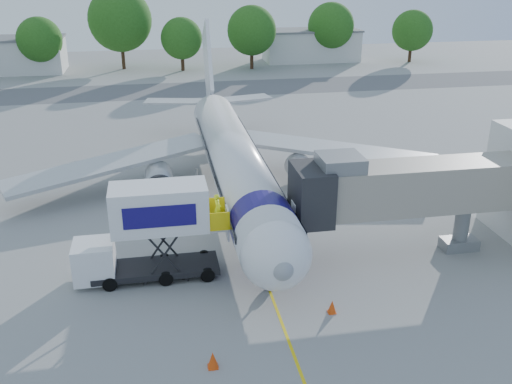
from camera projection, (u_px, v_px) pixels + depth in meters
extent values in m
plane|color=#969794|center=(242.00, 217.00, 39.68)|extent=(160.00, 160.00, 0.00)
cube|color=yellow|center=(242.00, 217.00, 39.67)|extent=(0.15, 70.00, 0.01)
cube|color=#59595B|center=(194.00, 90.00, 77.87)|extent=(120.00, 10.00, 0.01)
cylinder|color=white|center=(235.00, 162.00, 41.26)|extent=(3.70, 28.00, 3.70)
sphere|color=white|center=(276.00, 254.00, 28.53)|extent=(3.70, 3.70, 3.70)
sphere|color=gray|center=(283.00, 269.00, 27.12)|extent=(1.10, 1.10, 1.10)
cone|color=white|center=(210.00, 106.00, 56.72)|extent=(3.70, 6.00, 3.70)
cube|color=white|center=(208.00, 62.00, 56.02)|extent=(0.35, 7.26, 8.29)
cube|color=#AFB1B3|center=(339.00, 150.00, 46.20)|extent=(16.17, 9.32, 1.42)
cube|color=#AFB1B3|center=(111.00, 163.00, 43.22)|extent=(16.17, 9.32, 1.42)
cylinder|color=#999BA0|center=(303.00, 172.00, 44.18)|extent=(2.10, 3.60, 2.10)
cylinder|color=#999BA0|center=(159.00, 182.00, 42.36)|extent=(2.10, 3.60, 2.10)
cube|color=black|center=(277.00, 249.00, 28.08)|extent=(2.60, 1.39, 0.81)
cylinder|color=#160D60|center=(264.00, 228.00, 31.26)|extent=(3.73, 2.00, 3.73)
cylinder|color=silver|center=(269.00, 278.00, 30.75)|extent=(0.16, 0.16, 1.50)
cylinder|color=black|center=(269.00, 284.00, 30.92)|extent=(0.25, 0.64, 0.64)
cylinder|color=black|center=(262.00, 178.00, 45.39)|extent=(0.35, 0.90, 0.90)
cylinder|color=black|center=(197.00, 183.00, 44.53)|extent=(0.35, 0.90, 0.90)
cube|color=gray|center=(413.00, 187.00, 33.12)|extent=(13.60, 2.60, 2.80)
cube|color=black|center=(311.00, 194.00, 32.11)|extent=(2.00, 3.20, 3.20)
cube|color=slate|center=(340.00, 162.00, 31.69)|extent=(2.40, 2.40, 0.80)
cylinder|color=slate|center=(461.00, 227.00, 34.81)|extent=(0.90, 0.90, 3.00)
cube|color=slate|center=(459.00, 244.00, 35.25)|extent=(2.20, 1.20, 0.70)
cylinder|color=black|center=(445.00, 245.00, 35.10)|extent=(0.30, 0.70, 0.70)
cylinder|color=black|center=(472.00, 242.00, 35.40)|extent=(0.30, 0.70, 0.70)
cube|color=black|center=(156.00, 268.00, 32.11)|extent=(7.00, 2.30, 0.35)
cube|color=white|center=(94.00, 261.00, 31.26)|extent=(2.20, 2.20, 2.10)
cube|color=black|center=(94.00, 253.00, 31.08)|extent=(1.90, 2.10, 0.70)
cube|color=white|center=(159.00, 207.00, 30.76)|extent=(5.20, 2.40, 2.50)
cube|color=#160D60|center=(160.00, 217.00, 29.65)|extent=(3.80, 0.04, 1.20)
cube|color=silver|center=(218.00, 223.00, 31.74)|extent=(1.10, 2.20, 0.10)
cube|color=yellow|center=(220.00, 222.00, 30.58)|extent=(1.10, 0.06, 1.10)
cube|color=yellow|center=(215.00, 206.00, 32.49)|extent=(1.10, 0.06, 1.10)
cylinder|color=black|center=(208.00, 275.00, 31.67)|extent=(0.80, 0.25, 0.80)
cylinder|color=black|center=(204.00, 257.00, 33.58)|extent=(0.80, 0.25, 0.80)
cylinder|color=black|center=(110.00, 284.00, 30.80)|extent=(0.80, 0.25, 0.80)
cylinder|color=black|center=(112.00, 265.00, 32.71)|extent=(0.80, 0.25, 0.80)
imported|color=#DCF91A|center=(218.00, 208.00, 31.40)|extent=(0.47, 0.66, 1.69)
cube|color=white|center=(231.00, 361.00, 24.61)|extent=(3.30, 2.05, 1.24)
cube|color=#160D60|center=(231.00, 353.00, 24.46)|extent=(1.98, 1.76, 0.31)
cylinder|color=black|center=(207.00, 382.00, 23.82)|extent=(0.65, 0.31, 0.62)
cylinder|color=black|center=(200.00, 364.00, 24.90)|extent=(0.65, 0.31, 0.62)
cylinder|color=black|center=(263.00, 369.00, 24.56)|extent=(0.65, 0.31, 0.62)
cylinder|color=black|center=(253.00, 352.00, 25.65)|extent=(0.65, 0.31, 0.62)
cone|color=#DB400B|center=(332.00, 307.00, 28.90)|extent=(0.45, 0.45, 0.71)
cube|color=#DB400B|center=(332.00, 312.00, 29.02)|extent=(0.41, 0.41, 0.04)
cone|color=#DB400B|center=(213.00, 360.00, 25.01)|extent=(0.50, 0.50, 0.80)
cube|color=#DB400B|center=(213.00, 367.00, 25.16)|extent=(0.46, 0.46, 0.05)
cube|color=silver|center=(4.00, 56.00, 88.65)|extent=(18.00, 8.00, 5.00)
cube|color=slate|center=(1.00, 39.00, 87.63)|extent=(18.40, 8.40, 0.30)
cube|color=silver|center=(311.00, 46.00, 98.75)|extent=(16.00, 7.00, 5.00)
cube|color=slate|center=(312.00, 30.00, 97.73)|extent=(16.40, 7.40, 0.30)
cylinder|color=#382314|center=(43.00, 64.00, 87.36)|extent=(0.56, 0.56, 3.04)
sphere|color=#245516|center=(39.00, 40.00, 85.95)|extent=(6.76, 6.76, 6.76)
cylinder|color=#382314|center=(123.00, 55.00, 91.44)|extent=(0.56, 0.56, 4.46)
sphere|color=#245516|center=(120.00, 20.00, 89.36)|extent=(9.91, 9.91, 9.91)
cylinder|color=#382314|center=(183.00, 61.00, 90.40)|extent=(0.56, 0.56, 2.91)
sphere|color=#245516|center=(182.00, 38.00, 89.04)|extent=(6.47, 6.47, 6.47)
cylinder|color=#382314|center=(252.00, 58.00, 91.75)|extent=(0.56, 0.56, 3.50)
sphere|color=#245516|center=(252.00, 30.00, 90.12)|extent=(7.78, 7.78, 7.78)
cylinder|color=#382314|center=(330.00, 52.00, 97.76)|extent=(0.56, 0.56, 3.50)
sphere|color=#245516|center=(331.00, 26.00, 96.13)|extent=(7.78, 7.78, 7.78)
cylinder|color=#382314|center=(410.00, 53.00, 97.89)|extent=(0.56, 0.56, 3.07)
sphere|color=#245516|center=(412.00, 30.00, 96.46)|extent=(6.81, 6.81, 6.81)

